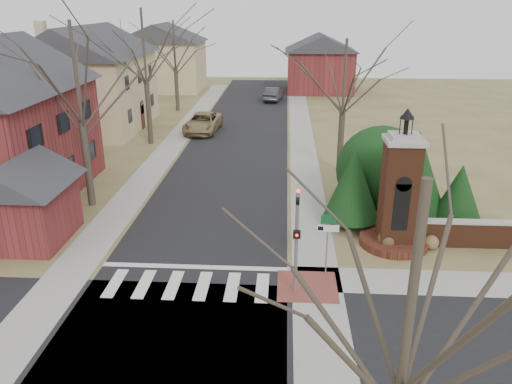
# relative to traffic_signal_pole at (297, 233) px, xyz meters

# --- Properties ---
(ground) EXTENTS (120.00, 120.00, 0.00)m
(ground) POSITION_rel_traffic_signal_pole_xyz_m (-4.30, -0.57, -2.59)
(ground) COLOR brown
(ground) RESTS_ON ground
(main_street) EXTENTS (8.00, 70.00, 0.01)m
(main_street) POSITION_rel_traffic_signal_pole_xyz_m (-4.30, 21.43, -2.58)
(main_street) COLOR black
(main_street) RESTS_ON ground
(cross_street) EXTENTS (120.00, 8.00, 0.01)m
(cross_street) POSITION_rel_traffic_signal_pole_xyz_m (-4.30, -3.57, -2.58)
(cross_street) COLOR black
(cross_street) RESTS_ON ground
(crosswalk_zone) EXTENTS (8.00, 2.20, 0.02)m
(crosswalk_zone) POSITION_rel_traffic_signal_pole_xyz_m (-4.30, 0.23, -2.58)
(crosswalk_zone) COLOR silver
(crosswalk_zone) RESTS_ON ground
(stop_bar) EXTENTS (8.00, 0.35, 0.02)m
(stop_bar) POSITION_rel_traffic_signal_pole_xyz_m (-4.30, 1.73, -2.58)
(stop_bar) COLOR silver
(stop_bar) RESTS_ON ground
(sidewalk_right_main) EXTENTS (2.00, 60.00, 0.02)m
(sidewalk_right_main) POSITION_rel_traffic_signal_pole_xyz_m (0.90, 21.43, -2.58)
(sidewalk_right_main) COLOR gray
(sidewalk_right_main) RESTS_ON ground
(sidewalk_left) EXTENTS (2.00, 60.00, 0.02)m
(sidewalk_left) POSITION_rel_traffic_signal_pole_xyz_m (-9.50, 21.43, -2.58)
(sidewalk_left) COLOR gray
(sidewalk_left) RESTS_ON ground
(curb_apron) EXTENTS (2.40, 2.40, 0.02)m
(curb_apron) POSITION_rel_traffic_signal_pole_xyz_m (0.50, 0.43, -2.57)
(curb_apron) COLOR brown
(curb_apron) RESTS_ON ground
(traffic_signal_pole) EXTENTS (0.28, 0.41, 4.50)m
(traffic_signal_pole) POSITION_rel_traffic_signal_pole_xyz_m (0.00, 0.00, 0.00)
(traffic_signal_pole) COLOR slate
(traffic_signal_pole) RESTS_ON ground
(sign_post) EXTENTS (0.90, 0.07, 2.75)m
(sign_post) POSITION_rel_traffic_signal_pole_xyz_m (1.29, 1.41, -0.64)
(sign_post) COLOR slate
(sign_post) RESTS_ON ground
(brick_gate_monument) EXTENTS (3.20, 3.20, 6.47)m
(brick_gate_monument) POSITION_rel_traffic_signal_pole_xyz_m (4.70, 4.42, -0.42)
(brick_gate_monument) COLOR #582E1A
(brick_gate_monument) RESTS_ON ground
(brick_garden_wall) EXTENTS (7.50, 0.50, 1.30)m
(brick_garden_wall) POSITION_rel_traffic_signal_pole_xyz_m (9.20, 4.43, -1.93)
(brick_garden_wall) COLOR #582E1A
(brick_garden_wall) RESTS_ON ground
(house_stucco_left) EXTENTS (9.80, 12.80, 9.28)m
(house_stucco_left) POSITION_rel_traffic_signal_pole_xyz_m (-17.80, 26.42, 2.01)
(house_stucco_left) COLOR tan
(house_stucco_left) RESTS_ON ground
(garage_left) EXTENTS (4.80, 4.80, 4.29)m
(garage_left) POSITION_rel_traffic_signal_pole_xyz_m (-12.82, 3.92, -0.35)
(garage_left) COLOR maroon
(garage_left) RESTS_ON ground
(house_distant_left) EXTENTS (10.80, 8.80, 8.53)m
(house_distant_left) POSITION_rel_traffic_signal_pole_xyz_m (-16.31, 47.42, 1.66)
(house_distant_left) COLOR tan
(house_distant_left) RESTS_ON ground
(house_distant_right) EXTENTS (8.80, 8.80, 7.30)m
(house_distant_right) POSITION_rel_traffic_signal_pole_xyz_m (3.69, 47.42, 1.06)
(house_distant_right) COLOR maroon
(house_distant_right) RESTS_ON ground
(evergreen_near) EXTENTS (2.80, 2.80, 4.10)m
(evergreen_near) POSITION_rel_traffic_signal_pole_xyz_m (2.90, 6.43, -0.29)
(evergreen_near) COLOR #473D33
(evergreen_near) RESTS_ON ground
(evergreen_mid) EXTENTS (3.40, 3.40, 4.70)m
(evergreen_mid) POSITION_rel_traffic_signal_pole_xyz_m (6.20, 7.63, 0.01)
(evergreen_mid) COLOR #473D33
(evergreen_mid) RESTS_ON ground
(evergreen_far) EXTENTS (2.40, 2.40, 3.30)m
(evergreen_far) POSITION_rel_traffic_signal_pole_xyz_m (8.20, 6.63, -0.69)
(evergreen_far) COLOR #473D33
(evergreen_far) RESTS_ON ground
(evergreen_mass) EXTENTS (4.80, 4.80, 4.80)m
(evergreen_mass) POSITION_rel_traffic_signal_pole_xyz_m (4.70, 8.93, -0.19)
(evergreen_mass) COLOR black
(evergreen_mass) RESTS_ON ground
(bare_tree_0) EXTENTS (8.05, 8.05, 11.15)m
(bare_tree_0) POSITION_rel_traffic_signal_pole_xyz_m (-11.30, 8.43, 5.11)
(bare_tree_0) COLOR #473D33
(bare_tree_0) RESTS_ON ground
(bare_tree_1) EXTENTS (8.40, 8.40, 11.64)m
(bare_tree_1) POSITION_rel_traffic_signal_pole_xyz_m (-11.30, 21.43, 5.44)
(bare_tree_1) COLOR #473D33
(bare_tree_1) RESTS_ON ground
(bare_tree_2) EXTENTS (7.35, 7.35, 10.19)m
(bare_tree_2) POSITION_rel_traffic_signal_pole_xyz_m (-11.80, 34.43, 4.44)
(bare_tree_2) COLOR #473D33
(bare_tree_2) RESTS_ON ground
(bare_tree_3) EXTENTS (7.00, 7.00, 9.70)m
(bare_tree_3) POSITION_rel_traffic_signal_pole_xyz_m (3.20, 15.43, 4.10)
(bare_tree_3) COLOR #473D33
(bare_tree_3) RESTS_ON ground
(bare_tree_4) EXTENTS (6.65, 6.65, 9.21)m
(bare_tree_4) POSITION_rel_traffic_signal_pole_xyz_m (1.70, -9.57, 3.77)
(bare_tree_4) COLOR #473D33
(bare_tree_4) RESTS_ON ground
(pickup_truck) EXTENTS (3.01, 5.94, 1.61)m
(pickup_truck) POSITION_rel_traffic_signal_pole_xyz_m (-7.70, 25.51, -1.78)
(pickup_truck) COLOR #957C51
(pickup_truck) RESTS_ON ground
(distant_car) EXTENTS (2.30, 4.87, 1.54)m
(distant_car) POSITION_rel_traffic_signal_pole_xyz_m (-1.95, 40.53, -1.82)
(distant_car) COLOR #34363C
(distant_car) RESTS_ON ground
(dry_shrub_left) EXTENTS (0.88, 0.88, 0.88)m
(dry_shrub_left) POSITION_rel_traffic_signal_pole_xyz_m (4.30, 4.03, -2.14)
(dry_shrub_left) COLOR #504124
(dry_shrub_left) RESTS_ON ground
(dry_shrub_right) EXTENTS (0.70, 0.70, 0.70)m
(dry_shrub_right) POSITION_rel_traffic_signal_pole_xyz_m (6.31, 4.03, -2.24)
(dry_shrub_right) COLOR brown
(dry_shrub_right) RESTS_ON ground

